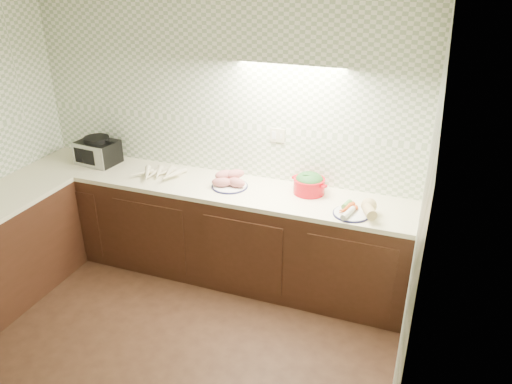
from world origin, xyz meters
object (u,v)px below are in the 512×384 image
(veg_plate, at_px, (359,208))
(dutch_oven, at_px, (309,183))
(sweet_potato_plate, at_px, (229,181))
(onion_bowl, at_px, (231,177))
(parsnip_pile, at_px, (162,173))
(toaster_oven, at_px, (98,151))

(veg_plate, bearing_deg, dutch_oven, 153.29)
(sweet_potato_plate, height_order, dutch_oven, dutch_oven)
(onion_bowl, distance_m, veg_plate, 1.21)
(onion_bowl, height_order, dutch_oven, dutch_oven)
(onion_bowl, xyz_separation_m, dutch_oven, (0.72, 0.00, 0.05))
(onion_bowl, relative_size, dutch_oven, 0.38)
(parsnip_pile, relative_size, veg_plate, 1.12)
(parsnip_pile, bearing_deg, sweet_potato_plate, 1.71)
(toaster_oven, height_order, dutch_oven, toaster_oven)
(parsnip_pile, xyz_separation_m, sweet_potato_plate, (0.66, 0.02, 0.02))
(parsnip_pile, height_order, sweet_potato_plate, sweet_potato_plate)
(parsnip_pile, xyz_separation_m, onion_bowl, (0.62, 0.13, 0.01))
(sweet_potato_plate, bearing_deg, onion_bowl, 108.26)
(parsnip_pile, bearing_deg, dutch_oven, 5.61)
(parsnip_pile, height_order, dutch_oven, dutch_oven)
(toaster_oven, xyz_separation_m, onion_bowl, (1.36, 0.05, -0.09))
(onion_bowl, bearing_deg, veg_plate, -11.13)
(parsnip_pile, bearing_deg, onion_bowl, 11.86)
(sweet_potato_plate, distance_m, dutch_oven, 0.69)
(toaster_oven, relative_size, sweet_potato_plate, 1.24)
(sweet_potato_plate, relative_size, onion_bowl, 2.42)
(dutch_oven, bearing_deg, sweet_potato_plate, -149.12)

